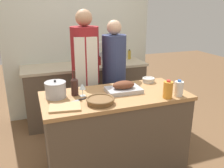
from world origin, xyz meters
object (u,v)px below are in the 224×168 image
wine_glass_left (82,87)px  person_cook_guest (114,75)px  mixing_bowl (149,80)px  knife_chef (77,101)px  wicker_basket (100,100)px  roasting_pan (124,88)px  condiment_bottle_extra (87,59)px  juice_jug (168,90)px  wine_bottle_green (75,86)px  condiment_bottle_tall (99,61)px  condiment_bottle_short (129,55)px  cutting_board (65,107)px  person_cook_aproned (86,72)px  milk_jug (179,89)px  stock_pot (56,90)px  stand_mixer (103,54)px

wine_glass_left → person_cook_guest: bearing=47.9°
mixing_bowl → knife_chef: 1.01m
wicker_basket → person_cook_guest: size_ratio=0.17×
mixing_bowl → roasting_pan: bearing=-152.8°
condiment_bottle_extra → wicker_basket: bearing=-99.7°
juice_jug → wine_bottle_green: 0.96m
condiment_bottle_tall → mixing_bowl: bearing=-72.1°
wicker_basket → condiment_bottle_short: size_ratio=1.66×
cutting_board → person_cook_aproned: bearing=64.8°
wine_glass_left → milk_jug: bearing=-19.7°
juice_jug → mixing_bowl: bearing=82.8°
stock_pot → person_cook_guest: 1.05m
roasting_pan → cutting_board: size_ratio=1.22×
cutting_board → wicker_basket: bearing=-0.9°
knife_chef → wine_bottle_green: bearing=84.2°
person_cook_guest → condiment_bottle_extra: bearing=96.2°
roasting_pan → person_cook_guest: person_cook_guest is taller
knife_chef → condiment_bottle_extra: bearing=72.0°
knife_chef → condiment_bottle_short: condiment_bottle_short is taller
cutting_board → milk_jug: size_ratio=1.81×
condiment_bottle_extra → person_cook_aproned: size_ratio=0.08×
cutting_board → stand_mixer: 1.82m
wicker_basket → person_cook_aproned: bearing=85.1°
cutting_board → juice_jug: bearing=-5.5°
wicker_basket → condiment_bottle_short: condiment_bottle_short is taller
wicker_basket → mixing_bowl: 0.87m
juice_jug → condiment_bottle_extra: (-0.41, 1.71, -0.01)m
juice_jug → condiment_bottle_short: (0.36, 1.78, 0.00)m
wine_glass_left → person_cook_aproned: person_cook_aproned is taller
condiment_bottle_short → wine_bottle_green: bearing=-131.8°
stock_pot → condiment_bottle_tall: size_ratio=1.48×
wicker_basket → condiment_bottle_tall: size_ratio=1.90×
wine_bottle_green → knife_chef: size_ratio=0.97×
milk_jug → condiment_bottle_tall: size_ratio=1.19×
mixing_bowl → juice_jug: (-0.07, -0.53, 0.06)m
wine_bottle_green → stock_pot: bearing=180.0°
juice_jug → person_cook_guest: (-0.21, 1.00, -0.09)m
wicker_basket → cutting_board: (-0.34, 0.01, -0.02)m
wine_bottle_green → condiment_bottle_short: (1.23, 1.38, -0.02)m
wicker_basket → mixing_bowl: bearing=30.0°
wine_bottle_green → condiment_bottle_tall: size_ratio=1.83×
juice_jug → milk_jug: juice_jug is taller
roasting_pan → wine_bottle_green: wine_bottle_green is taller
condiment_bottle_tall → person_cook_aproned: bearing=-121.9°
person_cook_aproned → condiment_bottle_extra: bearing=83.6°
knife_chef → condiment_bottle_tall: (0.63, 1.32, 0.08)m
knife_chef → condiment_bottle_short: size_ratio=1.64×
roasting_pan → person_cook_aproned: person_cook_aproned is taller
wine_bottle_green → stand_mixer: 1.48m
wine_bottle_green → juice_jug: bearing=-24.7°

